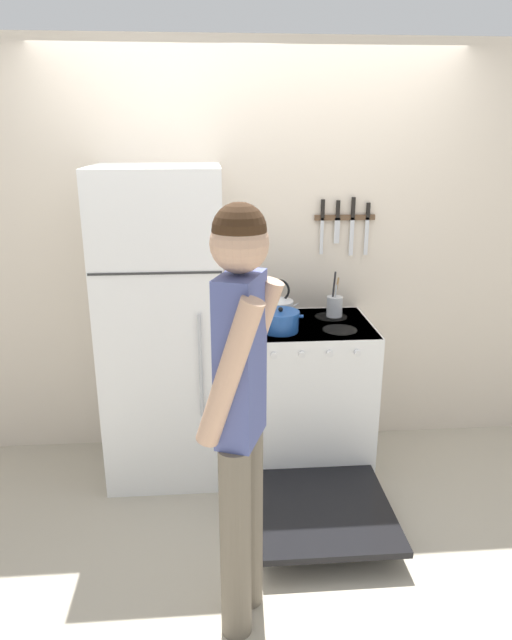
{
  "coord_description": "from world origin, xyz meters",
  "views": [
    {
      "loc": [
        -0.26,
        -3.52,
        2.02
      ],
      "look_at": [
        -0.02,
        -0.46,
        1.01
      ],
      "focal_mm": 32.0,
      "sensor_mm": 36.0,
      "label": 1
    }
  ],
  "objects_px": {
    "refrigerator": "(164,328)",
    "tea_kettle": "(278,306)",
    "dutch_oven_pot": "(280,321)",
    "stove_range": "(306,397)",
    "utensil_jar": "(334,306)",
    "person": "(241,404)"
  },
  "relations": [
    {
      "from": "utensil_jar",
      "to": "dutch_oven_pot",
      "type": "bearing_deg",
      "value": -145.31
    },
    {
      "from": "refrigerator",
      "to": "person",
      "type": "xyz_separation_m",
      "value": [
        0.39,
        -1.22,
        0.1
      ]
    },
    {
      "from": "tea_kettle",
      "to": "person",
      "type": "relative_size",
      "value": 0.14
    },
    {
      "from": "dutch_oven_pot",
      "to": "person",
      "type": "xyz_separation_m",
      "value": [
        -0.29,
        -1.1,
        0.03
      ]
    },
    {
      "from": "utensil_jar",
      "to": "person",
      "type": "relative_size",
      "value": 0.16
    },
    {
      "from": "stove_range",
      "to": "dutch_oven_pot",
      "type": "relative_size",
      "value": 5.24
    },
    {
      "from": "tea_kettle",
      "to": "utensil_jar",
      "type": "xyz_separation_m",
      "value": [
        0.35,
        0.01,
        -0.01
      ]
    },
    {
      "from": "refrigerator",
      "to": "tea_kettle",
      "type": "bearing_deg",
      "value": 10.78
    },
    {
      "from": "refrigerator",
      "to": "dutch_oven_pot",
      "type": "relative_size",
      "value": 7.07
    },
    {
      "from": "refrigerator",
      "to": "stove_range",
      "type": "distance_m",
      "value": 0.97
    },
    {
      "from": "dutch_oven_pot",
      "to": "person",
      "type": "height_order",
      "value": "person"
    },
    {
      "from": "stove_range",
      "to": "tea_kettle",
      "type": "height_order",
      "value": "tea_kettle"
    },
    {
      "from": "person",
      "to": "utensil_jar",
      "type": "bearing_deg",
      "value": -5.16
    },
    {
      "from": "stove_range",
      "to": "refrigerator",
      "type": "bearing_deg",
      "value": 177.78
    },
    {
      "from": "stove_range",
      "to": "utensil_jar",
      "type": "distance_m",
      "value": 0.6
    },
    {
      "from": "person",
      "to": "dutch_oven_pot",
      "type": "bearing_deg",
      "value": 6.04
    },
    {
      "from": "refrigerator",
      "to": "dutch_oven_pot",
      "type": "xyz_separation_m",
      "value": [
        0.68,
        -0.12,
        0.07
      ]
    },
    {
      "from": "refrigerator",
      "to": "utensil_jar",
      "type": "relative_size",
      "value": 6.56
    },
    {
      "from": "dutch_oven_pot",
      "to": "utensil_jar",
      "type": "bearing_deg",
      "value": 34.69
    },
    {
      "from": "dutch_oven_pot",
      "to": "person",
      "type": "distance_m",
      "value": 1.14
    },
    {
      "from": "dutch_oven_pot",
      "to": "stove_range",
      "type": "bearing_deg",
      "value": 26.04
    },
    {
      "from": "utensil_jar",
      "to": "tea_kettle",
      "type": "bearing_deg",
      "value": -179.13
    }
  ]
}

